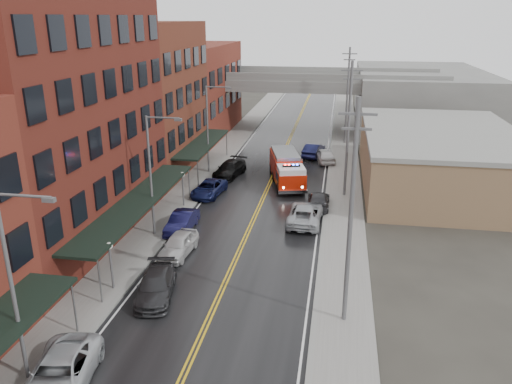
{
  "coord_description": "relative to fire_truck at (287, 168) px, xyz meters",
  "views": [
    {
      "loc": [
        6.36,
        -8.42,
        15.47
      ],
      "look_at": [
        0.49,
        26.43,
        3.0
      ],
      "focal_mm": 35.0,
      "sensor_mm": 36.0,
      "label": 1
    }
  ],
  "objects": [
    {
      "name": "road",
      "position": [
        -1.63,
        -7.77,
        -1.57
      ],
      "size": [
        11.0,
        160.0,
        0.02
      ],
      "primitive_type": "cube",
      "color": "black",
      "rests_on": "ground"
    },
    {
      "name": "sidewalk_left",
      "position": [
        -8.93,
        -7.77,
        -1.51
      ],
      "size": [
        3.0,
        160.0,
        0.15
      ],
      "primitive_type": "cube",
      "color": "slate",
      "rests_on": "ground"
    },
    {
      "name": "sidewalk_right",
      "position": [
        5.67,
        -7.77,
        -1.51
      ],
      "size": [
        3.0,
        160.0,
        0.15
      ],
      "primitive_type": "cube",
      "color": "slate",
      "rests_on": "ground"
    },
    {
      "name": "curb_left",
      "position": [
        -7.28,
        -7.77,
        -1.51
      ],
      "size": [
        0.3,
        160.0,
        0.15
      ],
      "primitive_type": "cube",
      "color": "gray",
      "rests_on": "ground"
    },
    {
      "name": "curb_right",
      "position": [
        4.02,
        -7.77,
        -1.51
      ],
      "size": [
        0.3,
        160.0,
        0.15
      ],
      "primitive_type": "cube",
      "color": "gray",
      "rests_on": "ground"
    },
    {
      "name": "brick_building_b",
      "position": [
        -14.93,
        -14.77,
        7.42
      ],
      "size": [
        9.0,
        20.0,
        18.0
      ],
      "primitive_type": "cube",
      "color": "maroon",
      "rests_on": "ground"
    },
    {
      "name": "brick_building_c",
      "position": [
        -14.93,
        2.73,
        5.92
      ],
      "size": [
        9.0,
        15.0,
        15.0
      ],
      "primitive_type": "cube",
      "color": "brown",
      "rests_on": "ground"
    },
    {
      "name": "brick_building_far",
      "position": [
        -14.93,
        20.23,
        4.42
      ],
      "size": [
        9.0,
        20.0,
        12.0
      ],
      "primitive_type": "cube",
      "color": "maroon",
      "rests_on": "ground"
    },
    {
      "name": "tan_building",
      "position": [
        14.37,
        2.23,
        0.92
      ],
      "size": [
        14.0,
        22.0,
        5.0
      ],
      "primitive_type": "cube",
      "color": "#906B4D",
      "rests_on": "ground"
    },
    {
      "name": "right_far_block",
      "position": [
        16.37,
        32.23,
        2.42
      ],
      "size": [
        18.0,
        30.0,
        8.0
      ],
      "primitive_type": "cube",
      "color": "slate",
      "rests_on": "ground"
    },
    {
      "name": "awning_1",
      "position": [
        -9.12,
        -14.77,
        1.41
      ],
      "size": [
        2.6,
        18.0,
        3.09
      ],
      "color": "black",
      "rests_on": "ground"
    },
    {
      "name": "awning_2",
      "position": [
        -9.11,
        2.73,
        1.4
      ],
      "size": [
        2.6,
        13.0,
        3.09
      ],
      "color": "black",
      "rests_on": "ground"
    },
    {
      "name": "globe_lamp_1",
      "position": [
        -8.03,
        -21.77,
        0.73
      ],
      "size": [
        0.44,
        0.44,
        3.12
      ],
      "color": "#59595B",
      "rests_on": "ground"
    },
    {
      "name": "globe_lamp_2",
      "position": [
        -8.03,
        -7.77,
        0.73
      ],
      "size": [
        0.44,
        0.44,
        3.12
      ],
      "color": "#59595B",
      "rests_on": "ground"
    },
    {
      "name": "street_lamp_0",
      "position": [
        -8.17,
        -29.77,
        3.6
      ],
      "size": [
        2.64,
        0.22,
        9.0
      ],
      "color": "#59595B",
      "rests_on": "ground"
    },
    {
      "name": "street_lamp_1",
      "position": [
        -8.17,
        -13.77,
        3.6
      ],
      "size": [
        2.64,
        0.22,
        9.0
      ],
      "color": "#59595B",
      "rests_on": "ground"
    },
    {
      "name": "street_lamp_2",
      "position": [
        -8.17,
        2.23,
        3.6
      ],
      "size": [
        2.64,
        0.22,
        9.0
      ],
      "color": "#59595B",
      "rests_on": "ground"
    },
    {
      "name": "utility_pole_0",
      "position": [
        5.57,
        -22.77,
        4.72
      ],
      "size": [
        1.8,
        0.24,
        12.0
      ],
      "color": "#59595B",
      "rests_on": "ground"
    },
    {
      "name": "utility_pole_1",
      "position": [
        5.57,
        -2.77,
        4.72
      ],
      "size": [
        1.8,
        0.24,
        12.0
      ],
      "color": "#59595B",
      "rests_on": "ground"
    },
    {
      "name": "utility_pole_2",
      "position": [
        5.57,
        17.23,
        4.72
      ],
      "size": [
        1.8,
        0.24,
        12.0
      ],
      "color": "#59595B",
      "rests_on": "ground"
    },
    {
      "name": "overpass",
      "position": [
        -1.63,
        24.23,
        4.4
      ],
      "size": [
        40.0,
        10.0,
        7.5
      ],
      "color": "slate",
      "rests_on": "ground"
    },
    {
      "name": "fire_truck",
      "position": [
        0.0,
        0.0,
        0.0
      ],
      "size": [
        4.7,
        8.39,
        2.92
      ],
      "rotation": [
        0.0,
        0.0,
        0.25
      ],
      "color": "#B81C08",
      "rests_on": "ground"
    },
    {
      "name": "parked_car_left_2",
      "position": [
        -6.63,
        -30.14,
        -0.81
      ],
      "size": [
        3.52,
        5.96,
        1.55
      ],
      "primitive_type": "imported",
      "rotation": [
        0.0,
        0.0,
        0.18
      ],
      "color": "#B4B9BD",
      "rests_on": "ground"
    },
    {
      "name": "parked_car_left_3",
      "position": [
        -5.23,
        -22.07,
        -0.88
      ],
      "size": [
        2.88,
        5.17,
        1.42
      ],
      "primitive_type": "imported",
      "rotation": [
        0.0,
        0.0,
        0.19
      ],
      "color": "#27282A",
      "rests_on": "ground"
    },
    {
      "name": "parked_car_left_4",
      "position": [
        -5.64,
        -16.57,
        -0.85
      ],
      "size": [
        2.05,
        4.44,
        1.47
      ],
      "primitive_type": "imported",
      "rotation": [
        0.0,
        0.0,
        -0.07
      ],
      "color": "beige",
      "rests_on": "ground"
    },
    {
      "name": "parked_car_left_5",
      "position": [
        -6.63,
        -12.65,
        -0.86
      ],
      "size": [
        1.69,
        4.43,
        1.44
      ],
      "primitive_type": "imported",
      "rotation": [
        0.0,
        0.0,
        -0.04
      ],
      "color": "#0F0E33",
      "rests_on": "ground"
    },
    {
      "name": "parked_car_left_6",
      "position": [
        -6.63,
        -4.57,
        -0.92
      ],
      "size": [
        2.76,
        5.03,
        1.33
      ],
      "primitive_type": "imported",
      "rotation": [
        0.0,
        0.0,
        -0.12
      ],
      "color": "#111741",
      "rests_on": "ground"
    },
    {
      "name": "parked_car_left_7",
      "position": [
        -5.99,
        1.4,
        -0.82
      ],
      "size": [
        3.07,
        5.6,
        1.54
      ],
      "primitive_type": "imported",
      "rotation": [
        0.0,
        0.0,
        -0.18
      ],
      "color": "black",
      "rests_on": "ground"
    },
    {
      "name": "parked_car_right_0",
      "position": [
        2.51,
        -9.57,
        -0.82
      ],
      "size": [
        2.76,
        5.62,
        1.54
      ],
      "primitive_type": "imported",
      "rotation": [
        0.0,
        0.0,
        3.1
      ],
      "color": "#A8ACB0",
      "rests_on": "ground"
    },
    {
      "name": "parked_car_right_1",
      "position": [
        3.37,
        -6.04,
        -0.92
      ],
      "size": [
        1.92,
        4.61,
        1.33
      ],
      "primitive_type": "imported",
      "rotation": [
        0.0,
        0.0,
        3.15
      ],
      "color": "#2A2A2D",
      "rests_on": "ground"
    },
    {
      "name": "parked_car_right_2",
      "position": [
        3.37,
        8.34,
        -0.8
      ],
      "size": [
        2.85,
        4.92,
        1.57
      ],
      "primitive_type": "imported",
      "rotation": [
        0.0,
        0.0,
        3.37
      ],
      "color": "silver",
      "rests_on": "ground"
    },
    {
      "name": "parked_car_right_3",
      "position": [
        2.02,
        10.48,
        -0.81
      ],
      "size": [
        2.57,
        4.95,
        1.55
      ],
      "primitive_type": "imported",
      "rotation": [
        0.0,
        0.0,
        2.94
      ],
      "color": "#0E1034",
      "rests_on": "ground"
    }
  ]
}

